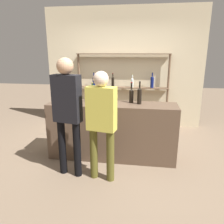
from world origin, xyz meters
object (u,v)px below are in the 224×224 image
at_px(counter_bottle_2, 139,95).
at_px(customer_left, 67,108).
at_px(counter_bottle_4, 75,93).
at_px(counter_bottle_0, 93,95).
at_px(cork_jar, 99,100).
at_px(counter_bottle_1, 79,93).
at_px(customer_center, 101,118).
at_px(counter_bottle_3, 131,95).

height_order(counter_bottle_2, customer_left, customer_left).
bearing_deg(counter_bottle_4, counter_bottle_0, -15.85).
height_order(counter_bottle_2, cork_jar, counter_bottle_2).
bearing_deg(cork_jar, counter_bottle_2, 8.74).
relative_size(counter_bottle_0, counter_bottle_1, 0.94).
xyz_separation_m(cork_jar, customer_left, (-0.33, -0.60, 0.00)).
bearing_deg(counter_bottle_1, counter_bottle_0, -7.74).
bearing_deg(customer_center, customer_left, 94.56).
relative_size(counter_bottle_3, cork_jar, 2.41).
bearing_deg(counter_bottle_3, counter_bottle_4, 179.23).
bearing_deg(counter_bottle_4, counter_bottle_3, -0.77).
height_order(counter_bottle_1, counter_bottle_4, counter_bottle_1).
height_order(counter_bottle_1, counter_bottle_2, counter_bottle_2).
relative_size(counter_bottle_0, counter_bottle_3, 0.98).
bearing_deg(cork_jar, counter_bottle_4, 158.09).
distance_m(counter_bottle_1, counter_bottle_3, 0.89).
distance_m(counter_bottle_0, customer_left, 0.72).
bearing_deg(customer_center, counter_bottle_3, -12.45).
bearing_deg(counter_bottle_1, customer_center, -55.36).
bearing_deg(counter_bottle_3, counter_bottle_1, -176.71).
xyz_separation_m(counter_bottle_0, counter_bottle_3, (0.65, 0.08, -0.00)).
bearing_deg(counter_bottle_0, counter_bottle_3, 7.36).
bearing_deg(counter_bottle_2, counter_bottle_4, 175.60).
bearing_deg(counter_bottle_2, counter_bottle_0, -179.25).
relative_size(counter_bottle_0, cork_jar, 2.36).
distance_m(counter_bottle_2, counter_bottle_4, 1.13).
relative_size(counter_bottle_4, cork_jar, 2.28).
distance_m(counter_bottle_2, cork_jar, 0.67).
xyz_separation_m(counter_bottle_0, customer_left, (-0.20, -0.69, -0.05)).
height_order(counter_bottle_1, customer_left, customer_left).
bearing_deg(counter_bottle_0, counter_bottle_1, 172.26).
height_order(counter_bottle_3, cork_jar, counter_bottle_3).
bearing_deg(counter_bottle_3, counter_bottle_0, -172.64).
xyz_separation_m(counter_bottle_3, customer_left, (-0.85, -0.77, -0.05)).
xyz_separation_m(counter_bottle_3, counter_bottle_4, (-0.99, 0.01, -0.00)).
relative_size(counter_bottle_2, counter_bottle_4, 1.13).
height_order(counter_bottle_2, counter_bottle_3, counter_bottle_2).
xyz_separation_m(counter_bottle_1, customer_center, (0.53, -0.77, -0.18)).
bearing_deg(cork_jar, counter_bottle_1, 161.33).
relative_size(cork_jar, customer_left, 0.08).
bearing_deg(customer_left, cork_jar, -17.67).
xyz_separation_m(counter_bottle_4, cork_jar, (0.47, -0.19, -0.06)).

